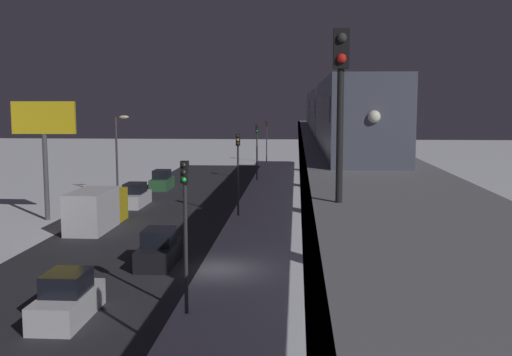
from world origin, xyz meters
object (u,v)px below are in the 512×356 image
object	(u,v)px
rail_signal	(341,85)
sedan_green	(162,181)
traffic_light_far	(257,144)
traffic_light_distant	(267,134)
subway_train	(330,111)
commercial_billboard	(44,129)
sedan_white_2	(135,197)
traffic_light_near	(185,214)
traffic_light_mid	(238,162)
sedan_black	(159,250)
sedan_white	(67,300)
box_truck	(97,209)

from	to	relation	value
rail_signal	sedan_green	world-z (taller)	rail_signal
sedan_green	traffic_light_far	world-z (taller)	traffic_light_far
traffic_light_far	traffic_light_distant	world-z (taller)	same
subway_train	commercial_billboard	world-z (taller)	subway_train
sedan_white_2	traffic_light_near	bearing A→B (deg)	109.33
subway_train	traffic_light_distant	size ratio (longest dim) A/B	8.67
sedan_green	traffic_light_mid	bearing A→B (deg)	122.68
sedan_white_2	traffic_light_far	size ratio (longest dim) A/B	0.74
traffic_light_far	sedan_black	bearing A→B (deg)	85.56
traffic_light_mid	traffic_light_far	size ratio (longest dim) A/B	1.00
rail_signal	traffic_light_far	world-z (taller)	rail_signal
sedan_white	sedan_white_2	size ratio (longest dim) A/B	0.90
box_truck	sedan_green	bearing A→B (deg)	-90.58
sedan_black	sedan_white	bearing A→B (deg)	-101.76
subway_train	sedan_green	distance (m)	21.98
rail_signal	sedan_black	distance (m)	21.36
sedan_white	traffic_light_near	bearing A→B (deg)	12.02
box_truck	sedan_white_2	bearing A→B (deg)	-91.22
sedan_black	traffic_light_far	bearing A→B (deg)	85.56
box_truck	subway_train	bearing A→B (deg)	-156.10
sedan_white	sedan_black	bearing A→B (deg)	78.24
sedan_white	box_truck	size ratio (longest dim) A/B	0.57
subway_train	commercial_billboard	bearing A→B (deg)	12.54
subway_train	traffic_light_far	size ratio (longest dim) A/B	8.67
commercial_billboard	subway_train	bearing A→B (deg)	-167.46
traffic_light_near	traffic_light_far	world-z (taller)	same
box_truck	traffic_light_far	size ratio (longest dim) A/B	1.16
rail_signal	sedan_black	bearing A→B (deg)	-64.59
subway_train	sedan_white	world-z (taller)	subway_train
sedan_green	sedan_white_2	size ratio (longest dim) A/B	0.91
traffic_light_mid	traffic_light_far	world-z (taller)	same
sedan_green	traffic_light_far	distance (m)	12.74
sedan_black	box_truck	world-z (taller)	box_truck
rail_signal	subway_train	bearing A→B (deg)	-92.72
traffic_light_near	subway_train	bearing A→B (deg)	-106.36
traffic_light_near	box_truck	bearing A→B (deg)	-60.92
sedan_green	commercial_billboard	size ratio (longest dim) A/B	0.48
subway_train	sedan_white_2	xyz separation A→B (m)	(16.48, -2.03, -7.38)
traffic_light_near	sedan_white_2	bearing A→B (deg)	-70.67
box_truck	traffic_light_mid	xyz separation A→B (m)	(-9.50, -5.43, 2.85)
commercial_billboard	traffic_light_near	bearing A→B (deg)	125.74
sedan_black	traffic_light_distant	bearing A→B (deg)	87.23
sedan_green	box_truck	distance (m)	19.93
traffic_light_near	traffic_light_distant	world-z (taller)	same
sedan_green	box_truck	world-z (taller)	box_truck
rail_signal	sedan_green	xyz separation A→B (m)	(14.84, -47.13, -8.32)
sedan_green	sedan_black	world-z (taller)	same
sedan_white	traffic_light_distant	xyz separation A→B (m)	(-4.70, -68.52, 3.40)
commercial_billboard	traffic_light_mid	bearing A→B (deg)	-168.89
subway_train	traffic_light_mid	bearing A→B (deg)	15.31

